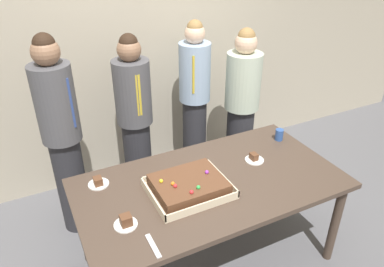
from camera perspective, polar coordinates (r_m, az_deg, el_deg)
ground_plane at (r=3.25m, az=2.54°, el=-18.70°), size 12.00×12.00×0.00m
interior_back_panel at (r=3.76m, az=-9.16°, el=14.89°), size 8.00×0.12×3.00m
party_table at (r=2.77m, az=2.87°, el=-8.82°), size 1.95×1.04×0.79m
sheet_cake at (r=2.59m, az=-0.53°, el=-8.16°), size 0.55×0.46×0.12m
plated_slice_near_left at (r=2.97m, az=9.66°, el=-3.86°), size 0.15×0.15×0.06m
plated_slice_near_right at (r=2.38m, az=-10.26°, el=-13.41°), size 0.15×0.15×0.08m
plated_slice_far_left at (r=2.75m, az=-14.38°, el=-7.41°), size 0.15×0.15×0.07m
drink_cup_nearest at (r=3.29m, az=13.42°, el=-0.18°), size 0.07×0.07×0.10m
cake_server_utensil at (r=2.25m, az=-6.06°, el=-17.00°), size 0.03×0.20×0.01m
person_serving_front at (r=3.44m, az=-8.88°, el=2.23°), size 0.33×0.33×1.66m
person_green_shirt_behind at (r=3.15m, az=-19.54°, el=-0.43°), size 0.32×0.32×1.78m
person_striped_tie_right at (r=3.72m, az=0.41°, el=5.08°), size 0.31×0.31×1.70m
person_far_right_suit at (r=3.77m, az=7.73°, el=4.38°), size 0.35×0.35×1.62m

